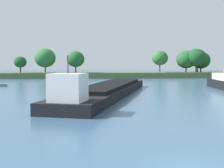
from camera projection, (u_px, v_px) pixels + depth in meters
The scene contains 2 objects.
treeline_island at pixel (147, 67), 102.42m from camera, with size 91.81×10.35×9.79m.
cargo_barge at pixel (108, 90), 47.00m from camera, with size 17.05×40.45×5.87m.
Camera 1 is at (-4.74, -13.74, 5.15)m, focal length 48.70 mm.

